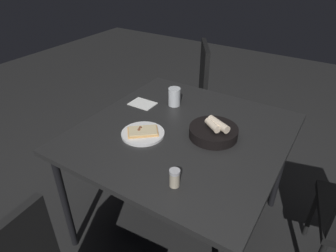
# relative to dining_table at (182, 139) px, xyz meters

# --- Properties ---
(ground) EXTENTS (8.00, 8.00, 0.00)m
(ground) POSITION_rel_dining_table_xyz_m (0.00, 0.00, -0.70)
(ground) COLOR black
(dining_table) EXTENTS (1.09, 1.12, 0.75)m
(dining_table) POSITION_rel_dining_table_xyz_m (0.00, 0.00, 0.00)
(dining_table) COLOR black
(dining_table) RESTS_ON ground
(pizza_plate) EXTENTS (0.24, 0.24, 0.04)m
(pizza_plate) POSITION_rel_dining_table_xyz_m (0.16, 0.15, 0.07)
(pizza_plate) COLOR white
(pizza_plate) RESTS_ON dining_table
(bread_basket) EXTENTS (0.26, 0.26, 0.11)m
(bread_basket) POSITION_rel_dining_table_xyz_m (-0.17, -0.04, 0.09)
(bread_basket) COLOR black
(bread_basket) RESTS_ON dining_table
(beer_glass) EXTENTS (0.08, 0.08, 0.12)m
(beer_glass) POSITION_rel_dining_table_xyz_m (0.20, -0.24, 0.11)
(beer_glass) COLOR silver
(beer_glass) RESTS_ON dining_table
(pepper_shaker) EXTENTS (0.05, 0.05, 0.08)m
(pepper_shaker) POSITION_rel_dining_table_xyz_m (-0.19, 0.39, 0.09)
(pepper_shaker) COLOR #BFB299
(pepper_shaker) RESTS_ON dining_table
(napkin) EXTENTS (0.16, 0.12, 0.00)m
(napkin) POSITION_rel_dining_table_xyz_m (0.38, -0.14, 0.06)
(napkin) COLOR white
(napkin) RESTS_ON dining_table
(chair_far) EXTENTS (0.60, 0.60, 0.94)m
(chair_far) POSITION_rel_dining_table_xyz_m (0.43, -0.90, -0.17)
(chair_far) COLOR #262626
(chair_far) RESTS_ON ground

